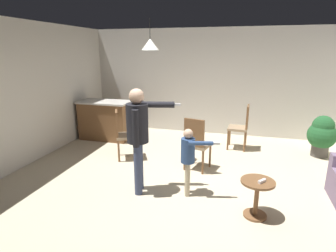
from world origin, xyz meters
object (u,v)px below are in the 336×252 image
(person_child, at_px, (189,155))
(spare_remote_on_table, at_px, (262,181))
(side_table_by_couch, at_px, (257,194))
(dining_chair_centre_back, at_px, (241,125))
(person_adult, at_px, (138,130))
(potted_plant_corner, at_px, (322,134))
(kitchen_counter, at_px, (106,120))
(dining_chair_by_counter, at_px, (123,133))
(dining_chair_near_wall, at_px, (196,142))

(person_child, distance_m, spare_remote_on_table, 1.10)
(side_table_by_couch, relative_size, dining_chair_centre_back, 0.52)
(person_adult, distance_m, potted_plant_corner, 3.95)
(side_table_by_couch, bearing_deg, kitchen_counter, 144.23)
(kitchen_counter, distance_m, dining_chair_by_counter, 1.47)
(kitchen_counter, bearing_deg, person_adult, -52.19)
(side_table_by_couch, bearing_deg, spare_remote_on_table, -34.66)
(person_adult, height_order, dining_chair_near_wall, person_adult)
(side_table_by_couch, distance_m, person_child, 1.09)
(kitchen_counter, bearing_deg, dining_chair_by_counter, -48.48)
(potted_plant_corner, xyz_separation_m, spare_remote_on_table, (-1.33, -2.65, 0.06))
(dining_chair_centre_back, bearing_deg, dining_chair_by_counter, 121.26)
(person_child, bearing_deg, potted_plant_corner, 120.58)
(person_adult, bearing_deg, dining_chair_centre_back, 134.70)
(person_child, xyz_separation_m, dining_chair_by_counter, (-1.55, 1.09, -0.11))
(side_table_by_couch, relative_size, potted_plant_corner, 0.60)
(person_adult, bearing_deg, kitchen_counter, -155.90)
(dining_chair_by_counter, bearing_deg, person_adult, 7.94)
(dining_chair_by_counter, relative_size, dining_chair_centre_back, 1.00)
(dining_chair_near_wall, distance_m, spare_remote_on_table, 1.66)
(kitchen_counter, distance_m, person_adult, 2.96)
(potted_plant_corner, bearing_deg, person_adult, -142.44)
(side_table_by_couch, xyz_separation_m, dining_chair_near_wall, (-1.02, 1.25, 0.22))
(person_adult, bearing_deg, dining_chair_by_counter, -159.65)
(kitchen_counter, bearing_deg, side_table_by_couch, -35.77)
(person_child, relative_size, potted_plant_corner, 1.20)
(person_adult, xyz_separation_m, dining_chair_near_wall, (0.71, 1.02, -0.46))
(person_child, height_order, spare_remote_on_table, person_child)
(side_table_by_couch, relative_size, spare_remote_on_table, 4.00)
(person_child, xyz_separation_m, dining_chair_centre_back, (0.74, 2.30, -0.11))
(person_adult, distance_m, dining_chair_near_wall, 1.32)
(person_child, xyz_separation_m, potted_plant_corner, (2.36, 2.27, -0.17))
(dining_chair_by_counter, distance_m, spare_remote_on_table, 2.97)
(dining_chair_near_wall, bearing_deg, dining_chair_by_counter, -173.01)
(kitchen_counter, xyz_separation_m, potted_plant_corner, (4.88, 0.09, 0.00))
(dining_chair_near_wall, bearing_deg, potted_plant_corner, 43.70)
(potted_plant_corner, distance_m, spare_remote_on_table, 2.96)
(kitchen_counter, height_order, dining_chair_near_wall, dining_chair_near_wall)
(person_child, bearing_deg, side_table_by_couch, 57.53)
(side_table_by_couch, xyz_separation_m, dining_chair_centre_back, (-0.25, 2.64, 0.22))
(dining_chair_near_wall, distance_m, potted_plant_corner, 2.75)
(dining_chair_near_wall, bearing_deg, person_child, -74.09)
(person_adult, bearing_deg, side_table_by_couch, 68.68)
(dining_chair_centre_back, bearing_deg, kitchen_counter, 95.43)
(side_table_by_couch, bearing_deg, dining_chair_near_wall, 129.20)
(dining_chair_by_counter, xyz_separation_m, spare_remote_on_table, (2.59, -1.46, -0.01))
(potted_plant_corner, bearing_deg, kitchen_counter, -179.00)
(person_adult, height_order, person_child, person_adult)
(dining_chair_by_counter, bearing_deg, side_table_by_couch, 34.46)
(side_table_by_couch, relative_size, person_child, 0.50)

